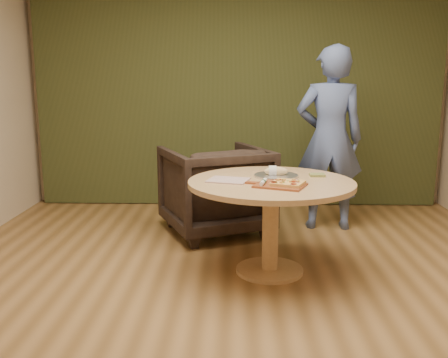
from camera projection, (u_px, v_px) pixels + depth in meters
The scene contains 12 objects.
room_shell at pixel (239, 100), 3.10m from camera, with size 5.04×6.04×2.84m.
curtain at pixel (238, 89), 5.94m from camera, with size 4.80×0.14×2.78m, color #2F3518.
pedestal_table at pixel (271, 198), 3.90m from camera, with size 1.30×1.30×0.75m.
pizza_paddle at pixel (279, 185), 3.67m from camera, with size 0.47×0.39×0.01m.
flatbread_pizza at pixel (288, 183), 3.65m from camera, with size 0.29×0.29×0.04m.
cutlery_roll at pixel (263, 182), 3.68m from camera, with size 0.07×0.20×0.03m.
newspaper at pixel (228, 180), 3.86m from camera, with size 0.30×0.25×0.01m, color silver.
serving_tray at pixel (276, 176), 4.03m from camera, with size 0.36×0.36×0.02m.
bread_roll at pixel (275, 171), 4.02m from camera, with size 0.19×0.09×0.09m.
green_packet at pixel (317, 175), 4.04m from camera, with size 0.12×0.10×0.02m, color #5D672E.
armchair at pixel (215, 185), 4.96m from camera, with size 0.94×0.88×0.97m, color black.
person_standing at pixel (330, 139), 5.04m from camera, with size 0.68×0.45×1.86m, color #4E6194.
Camera 1 is at (-0.02, -3.14, 1.53)m, focal length 40.00 mm.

